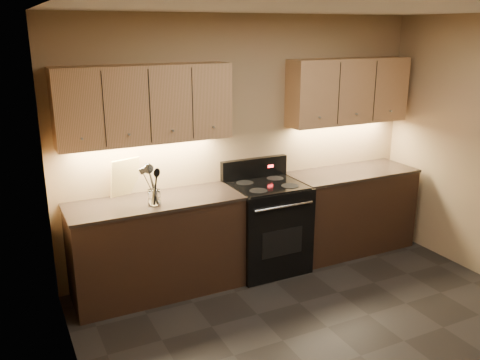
% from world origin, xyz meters
% --- Properties ---
extents(floor, '(4.00, 4.00, 0.00)m').
position_xyz_m(floor, '(0.00, 0.00, 0.00)').
color(floor, black).
rests_on(floor, ground).
extents(ceiling, '(4.00, 4.00, 0.00)m').
position_xyz_m(ceiling, '(0.00, 0.00, 2.60)').
color(ceiling, silver).
rests_on(ceiling, wall_back).
extents(wall_back, '(4.00, 0.04, 2.60)m').
position_xyz_m(wall_back, '(0.00, 2.00, 1.30)').
color(wall_back, '#9B885B').
rests_on(wall_back, ground).
extents(wall_left, '(0.04, 4.00, 2.60)m').
position_xyz_m(wall_left, '(-2.00, 0.00, 1.30)').
color(wall_left, '#9B885B').
rests_on(wall_left, ground).
extents(counter_left, '(1.62, 0.62, 0.93)m').
position_xyz_m(counter_left, '(-1.10, 1.70, 0.47)').
color(counter_left, black).
rests_on(counter_left, ground).
extents(counter_right, '(1.46, 0.62, 0.93)m').
position_xyz_m(counter_right, '(1.18, 1.70, 0.47)').
color(counter_right, black).
rests_on(counter_right, ground).
extents(stove, '(0.76, 0.68, 1.14)m').
position_xyz_m(stove, '(0.08, 1.68, 0.48)').
color(stove, black).
rests_on(stove, ground).
extents(upper_cab_left, '(1.60, 0.30, 0.70)m').
position_xyz_m(upper_cab_left, '(-1.10, 1.85, 1.80)').
color(upper_cab_left, tan).
rests_on(upper_cab_left, wall_back).
extents(upper_cab_right, '(1.44, 0.30, 0.70)m').
position_xyz_m(upper_cab_right, '(1.18, 1.85, 1.80)').
color(upper_cab_right, tan).
rests_on(upper_cab_right, wall_back).
extents(outlet_plate, '(0.08, 0.01, 0.12)m').
position_xyz_m(outlet_plate, '(-1.30, 1.99, 1.12)').
color(outlet_plate, '#B2B5BA').
rests_on(outlet_plate, wall_back).
extents(utensil_crock, '(0.14, 0.14, 0.14)m').
position_xyz_m(utensil_crock, '(-1.13, 1.59, 0.99)').
color(utensil_crock, white).
rests_on(utensil_crock, counter_left).
extents(cutting_board, '(0.30, 0.17, 0.37)m').
position_xyz_m(cutting_board, '(-1.30, 1.96, 1.11)').
color(cutting_board, tan).
rests_on(cutting_board, counter_left).
extents(wooden_spoon, '(0.13, 0.07, 0.32)m').
position_xyz_m(wooden_spoon, '(-1.16, 1.57, 1.10)').
color(wooden_spoon, tan).
rests_on(wooden_spoon, utensil_crock).
extents(black_spoon, '(0.07, 0.17, 0.36)m').
position_xyz_m(black_spoon, '(-1.13, 1.60, 1.12)').
color(black_spoon, black).
rests_on(black_spoon, utensil_crock).
extents(black_turner, '(0.15, 0.20, 0.39)m').
position_xyz_m(black_turner, '(-1.12, 1.56, 1.13)').
color(black_turner, black).
rests_on(black_turner, utensil_crock).
extents(steel_spatula, '(0.22, 0.09, 0.38)m').
position_xyz_m(steel_spatula, '(-1.10, 1.60, 1.13)').
color(steel_spatula, silver).
rests_on(steel_spatula, utensil_crock).
extents(steel_skimmer, '(0.18, 0.10, 0.37)m').
position_xyz_m(steel_skimmer, '(-1.10, 1.57, 1.13)').
color(steel_skimmer, silver).
rests_on(steel_skimmer, utensil_crock).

